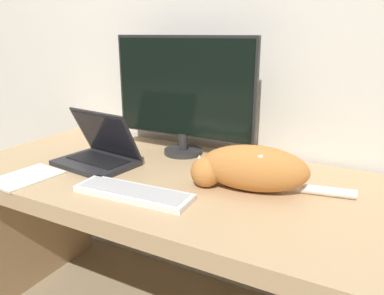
{
  "coord_description": "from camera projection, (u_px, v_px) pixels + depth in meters",
  "views": [
    {
      "loc": [
        0.74,
        -0.73,
        1.26
      ],
      "look_at": [
        0.15,
        0.36,
        0.88
      ],
      "focal_mm": 35.0,
      "sensor_mm": 36.0,
      "label": 1
    }
  ],
  "objects": [
    {
      "name": "external_keyboard",
      "position": [
        133.0,
        193.0,
        1.24
      ],
      "size": [
        0.42,
        0.14,
        0.02
      ],
      "rotation": [
        0.0,
        0.0,
        0.05
      ],
      "color": "white",
      "rests_on": "desk"
    },
    {
      "name": "monitor",
      "position": [
        183.0,
        93.0,
        1.6
      ],
      "size": [
        0.66,
        0.17,
        0.51
      ],
      "color": "#282828",
      "rests_on": "desk"
    },
    {
      "name": "laptop",
      "position": [
        99.0,
        154.0,
        1.53
      ],
      "size": [
        0.34,
        0.26,
        0.22
      ],
      "rotation": [
        0.0,
        0.0,
        -0.13
      ],
      "color": "#232326",
      "rests_on": "desk"
    },
    {
      "name": "desk",
      "position": [
        164.0,
        208.0,
        1.48
      ],
      "size": [
        1.64,
        0.79,
        0.74
      ],
      "color": "tan",
      "rests_on": "ground_plane"
    },
    {
      "name": "paper_notepad",
      "position": [
        26.0,
        177.0,
        1.4
      ],
      "size": [
        0.19,
        0.25,
        0.01
      ],
      "color": "white",
      "rests_on": "desk"
    },
    {
      "name": "wall_back",
      "position": [
        216.0,
        22.0,
        1.65
      ],
      "size": [
        6.4,
        0.06,
        2.6
      ],
      "color": "silver",
      "rests_on": "ground_plane"
    },
    {
      "name": "small_toy",
      "position": [
        273.0,
        162.0,
        1.5
      ],
      "size": [
        0.05,
        0.05,
        0.05
      ],
      "color": "gold",
      "rests_on": "desk"
    },
    {
      "name": "cat",
      "position": [
        250.0,
        168.0,
        1.27
      ],
      "size": [
        0.54,
        0.22,
        0.16
      ],
      "rotation": [
        0.0,
        0.0,
        0.18
      ],
      "color": "#C67A38",
      "rests_on": "desk"
    }
  ]
}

